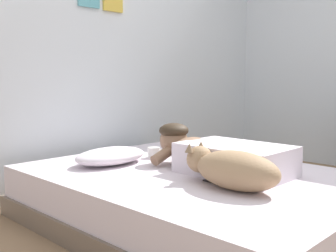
{
  "coord_description": "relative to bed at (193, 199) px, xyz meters",
  "views": [
    {
      "loc": [
        -2.04,
        -1.07,
        0.89
      ],
      "look_at": [
        -0.1,
        0.82,
        0.58
      ],
      "focal_mm": 43.34,
      "sensor_mm": 36.0,
      "label": 1
    }
  ],
  "objects": [
    {
      "name": "cell_phone",
      "position": [
        -0.1,
        -0.25,
        0.17
      ],
      "size": [
        0.07,
        0.14,
        0.01
      ],
      "primitive_type": "cube",
      "color": "black",
      "rests_on": "bed"
    },
    {
      "name": "back_wall",
      "position": [
        0.2,
        1.23,
        1.09
      ],
      "size": [
        4.25,
        0.12,
        2.5
      ],
      "color": "silver",
      "rests_on": "ground"
    },
    {
      "name": "coffee_cup",
      "position": [
        0.16,
        0.51,
        0.2
      ],
      "size": [
        0.12,
        0.09,
        0.07
      ],
      "color": "white",
      "rests_on": "bed"
    },
    {
      "name": "ground_plane",
      "position": [
        0.2,
        -0.5,
        -0.16
      ],
      "size": [
        12.49,
        12.49,
        0.0
      ],
      "primitive_type": "plane",
      "color": "#8C6B4C"
    },
    {
      "name": "pillow",
      "position": [
        -0.2,
        0.55,
        0.22
      ],
      "size": [
        0.52,
        0.32,
        0.11
      ],
      "primitive_type": "ellipsoid",
      "color": "silver",
      "rests_on": "bed"
    },
    {
      "name": "bed",
      "position": [
        0.0,
        0.0,
        0.0
      ],
      "size": [
        1.5,
        2.08,
        0.33
      ],
      "color": "#726051",
      "rests_on": "ground"
    },
    {
      "name": "dog",
      "position": [
        -0.14,
        -0.38,
        0.27
      ],
      "size": [
        0.26,
        0.57,
        0.21
      ],
      "color": "#9E7A56",
      "rests_on": "bed"
    },
    {
      "name": "person_lying",
      "position": [
        0.13,
        -0.08,
        0.27
      ],
      "size": [
        0.43,
        0.92,
        0.27
      ],
      "color": "silver",
      "rests_on": "bed"
    }
  ]
}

